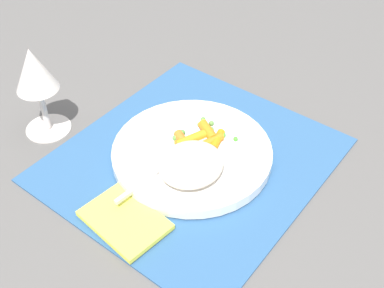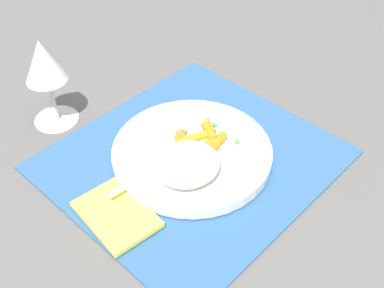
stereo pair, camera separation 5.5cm
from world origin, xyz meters
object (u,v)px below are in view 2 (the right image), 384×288
object	(u,v)px
plate	(192,153)
napkin	(116,214)
wine_glass	(44,66)
carrot_portion	(202,139)
fork	(176,157)
rice_mound	(188,164)

from	to	relation	value
plate	napkin	distance (m)	0.16
plate	wine_glass	size ratio (longest dim) A/B	1.60
carrot_portion	fork	xyz separation A→B (m)	(-0.05, 0.00, -0.00)
plate	napkin	bearing A→B (deg)	-178.04
napkin	wine_glass	bearing A→B (deg)	74.13
rice_mound	napkin	xyz separation A→B (m)	(-0.12, 0.02, -0.03)
fork	napkin	distance (m)	0.13
fork	wine_glass	world-z (taller)	wine_glass
rice_mound	napkin	distance (m)	0.12
fork	napkin	bearing A→B (deg)	-176.17
rice_mound	fork	distance (m)	0.04
fork	napkin	size ratio (longest dim) A/B	1.74
rice_mound	carrot_portion	bearing A→B (deg)	24.59
fork	carrot_portion	bearing A→B (deg)	-3.91
plate	carrot_portion	xyz separation A→B (m)	(0.02, -0.00, 0.02)
plate	rice_mound	size ratio (longest dim) A/B	2.47
napkin	carrot_portion	bearing A→B (deg)	1.52
carrot_portion	fork	size ratio (longest dim) A/B	0.37
carrot_portion	wine_glass	world-z (taller)	wine_glass
plate	fork	world-z (taller)	fork
carrot_portion	napkin	distance (m)	0.18
plate	fork	size ratio (longest dim) A/B	1.24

